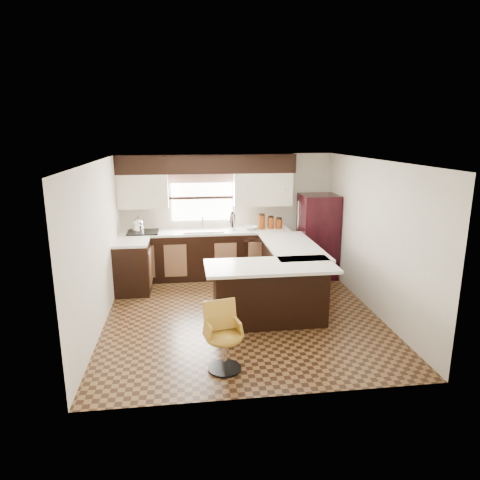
{
  "coord_description": "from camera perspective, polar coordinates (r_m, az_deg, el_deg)",
  "views": [
    {
      "loc": [
        -0.85,
        -6.22,
        2.8
      ],
      "look_at": [
        0.03,
        0.45,
        1.1
      ],
      "focal_mm": 32.0,
      "sensor_mm": 36.0,
      "label": 1
    }
  ],
  "objects": [
    {
      "name": "base_cab_left",
      "position": [
        7.89,
        -14.09,
        -3.61
      ],
      "size": [
        0.6,
        0.7,
        0.9
      ],
      "primitive_type": "cube",
      "color": "black",
      "rests_on": "floor"
    },
    {
      "name": "sink",
      "position": [
        8.32,
        -4.9,
        1.31
      ],
      "size": [
        0.75,
        0.45,
        0.03
      ],
      "primitive_type": "cube",
      "color": "#B2B2B7",
      "rests_on": "counter_back"
    },
    {
      "name": "wall_front",
      "position": [
        4.41,
        4.13,
        -7.13
      ],
      "size": [
        4.4,
        0.0,
        4.4
      ],
      "primitive_type": "plane",
      "rotation": [
        -1.57,
        0.0,
        0.0
      ],
      "color": "beige",
      "rests_on": "floor"
    },
    {
      "name": "canister_large",
      "position": [
        8.46,
        2.89,
        2.4
      ],
      "size": [
        0.13,
        0.13,
        0.27
      ],
      "primitive_type": "cylinder",
      "color": "maroon",
      "rests_on": "counter_back"
    },
    {
      "name": "peninsula_return",
      "position": [
        6.44,
        4.01,
        -7.27
      ],
      "size": [
        1.65,
        0.6,
        0.9
      ],
      "primitive_type": "cube",
      "color": "black",
      "rests_on": "floor"
    },
    {
      "name": "valance",
      "position": [
        8.42,
        -5.13,
        8.23
      ],
      "size": [
        1.3,
        0.06,
        0.18
      ],
      "primitive_type": "cube",
      "color": "#D19B93",
      "rests_on": "wall_back"
    },
    {
      "name": "dishwasher",
      "position": [
        8.31,
        2.52,
        -2.44
      ],
      "size": [
        0.58,
        0.03,
        0.78
      ],
      "primitive_type": "cube",
      "color": "black",
      "rests_on": "floor"
    },
    {
      "name": "counter_pen_long",
      "position": [
        7.32,
        6.98,
        -0.81
      ],
      "size": [
        0.84,
        1.95,
        0.04
      ],
      "primitive_type": "cube",
      "color": "silver",
      "rests_on": "peninsula_long"
    },
    {
      "name": "wall_left",
      "position": [
        6.55,
        -18.27,
        -0.72
      ],
      "size": [
        0.0,
        4.4,
        4.4
      ],
      "primitive_type": "plane",
      "rotation": [
        1.57,
        0.0,
        1.57
      ],
      "color": "beige",
      "rests_on": "floor"
    },
    {
      "name": "peninsula_long",
      "position": [
        7.45,
        6.5,
        -4.34
      ],
      "size": [
        0.6,
        1.95,
        0.9
      ],
      "primitive_type": "cube",
      "color": "black",
      "rests_on": "floor"
    },
    {
      "name": "mixing_bowl",
      "position": [
        8.42,
        1.33,
        1.64
      ],
      "size": [
        0.27,
        0.27,
        0.06
      ],
      "primitive_type": "imported",
      "rotation": [
        0.0,
        0.0,
        -0.01
      ],
      "color": "white",
      "rests_on": "counter_back"
    },
    {
      "name": "ceiling",
      "position": [
        6.29,
        0.27,
        10.51
      ],
      "size": [
        4.4,
        4.4,
        0.0
      ],
      "primitive_type": "plane",
      "rotation": [
        3.14,
        0.0,
        0.0
      ],
      "color": "silver",
      "rests_on": "wall_back"
    },
    {
      "name": "upper_cab_left",
      "position": [
        8.36,
        -12.8,
        6.37
      ],
      "size": [
        0.94,
        0.35,
        0.64
      ],
      "primitive_type": "cube",
      "color": "beige",
      "rests_on": "wall_back"
    },
    {
      "name": "floor",
      "position": [
        6.88,
        0.25,
        -9.88
      ],
      "size": [
        4.4,
        4.4,
        0.0
      ],
      "primitive_type": "plane",
      "color": "#49301A",
      "rests_on": "ground"
    },
    {
      "name": "percolator",
      "position": [
        8.35,
        -1.05,
        2.46
      ],
      "size": [
        0.14,
        0.14,
        0.33
      ],
      "primitive_type": "cylinder",
      "color": "silver",
      "rests_on": "counter_back"
    },
    {
      "name": "canister_med",
      "position": [
        8.5,
        4.13,
        2.27
      ],
      "size": [
        0.13,
        0.13,
        0.22
      ],
      "primitive_type": "cylinder",
      "color": "maroon",
      "rests_on": "counter_back"
    },
    {
      "name": "counter_back",
      "position": [
        8.35,
        -4.56,
        1.1
      ],
      "size": [
        3.3,
        0.6,
        0.04
      ],
      "primitive_type": "cube",
      "color": "silver",
      "rests_on": "base_cab_back"
    },
    {
      "name": "wall_back",
      "position": [
        8.62,
        -1.71,
        3.44
      ],
      "size": [
        4.4,
        0.0,
        4.4
      ],
      "primitive_type": "plane",
      "rotation": [
        1.57,
        0.0,
        0.0
      ],
      "color": "beige",
      "rests_on": "floor"
    },
    {
      "name": "window_pane",
      "position": [
        8.5,
        -5.08,
        5.64
      ],
      "size": [
        1.2,
        0.02,
        0.9
      ],
      "primitive_type": "cube",
      "color": "white",
      "rests_on": "wall_back"
    },
    {
      "name": "upper_cab_right",
      "position": [
        8.46,
        3.01,
        6.79
      ],
      "size": [
        1.14,
        0.35,
        0.64
      ],
      "primitive_type": "cube",
      "color": "beige",
      "rests_on": "wall_back"
    },
    {
      "name": "soffit",
      "position": [
        8.28,
        -4.43,
        10.09
      ],
      "size": [
        3.4,
        0.35,
        0.36
      ],
      "primitive_type": "cube",
      "color": "black",
      "rests_on": "wall_back"
    },
    {
      "name": "bar_chair",
      "position": [
        5.23,
        -2.11,
        -12.94
      ],
      "size": [
        0.53,
        0.53,
        0.83
      ],
      "primitive_type": null,
      "rotation": [
        0.0,
        0.0,
        0.21
      ],
      "color": "#B58528",
      "rests_on": "floor"
    },
    {
      "name": "canister_small",
      "position": [
        8.53,
        5.19,
        2.17
      ],
      "size": [
        0.14,
        0.14,
        0.19
      ],
      "primitive_type": "cylinder",
      "color": "maroon",
      "rests_on": "counter_back"
    },
    {
      "name": "kettle",
      "position": [
        8.32,
        -13.41,
        2.07
      ],
      "size": [
        0.21,
        0.21,
        0.29
      ],
      "primitive_type": null,
      "color": "silver",
      "rests_on": "cooktop"
    },
    {
      "name": "refrigerator",
      "position": [
        8.53,
        10.32,
        0.5
      ],
      "size": [
        0.7,
        0.68,
        1.64
      ],
      "primitive_type": "cube",
      "color": "black",
      "rests_on": "floor"
    },
    {
      "name": "counter_left",
      "position": [
        7.76,
        -14.3,
        -0.29
      ],
      "size": [
        0.6,
        0.7,
        0.04
      ],
      "primitive_type": "cube",
      "color": "silver",
      "rests_on": "base_cab_left"
    },
    {
      "name": "cooktop",
      "position": [
        8.35,
        -12.81,
        1.04
      ],
      "size": [
        0.58,
        0.5,
        0.02
      ],
      "primitive_type": "cube",
      "color": "black",
      "rests_on": "counter_back"
    },
    {
      "name": "wall_right",
      "position": [
        7.07,
        17.38,
        0.41
      ],
      "size": [
        0.0,
        4.4,
        4.4
      ],
      "primitive_type": "plane",
      "rotation": [
        1.57,
        0.0,
        -1.57
      ],
      "color": "beige",
      "rests_on": "floor"
    },
    {
      "name": "base_cab_back",
      "position": [
        8.47,
        -4.5,
        -2.01
      ],
      "size": [
        3.3,
        0.6,
        0.9
      ],
      "primitive_type": "cube",
      "color": "black",
      "rests_on": "floor"
    },
    {
      "name": "counter_pen_return",
      "position": [
        6.2,
        4.07,
        -3.51
      ],
      "size": [
        1.89,
        0.84,
        0.04
      ],
      "primitive_type": "cube",
      "color": "silver",
      "rests_on": "peninsula_return"
    }
  ]
}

